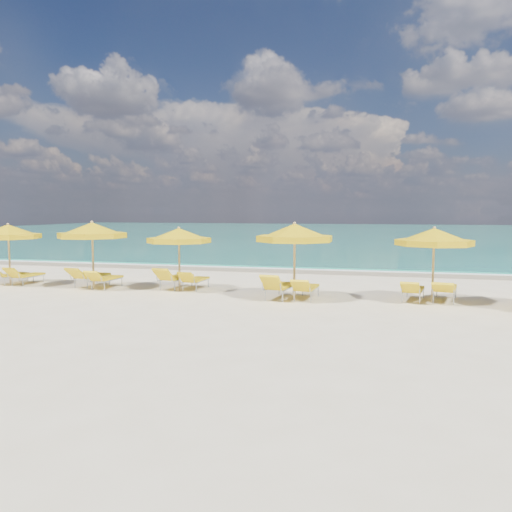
# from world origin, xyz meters

# --- Properties ---
(ground_plane) EXTENTS (120.00, 120.00, 0.00)m
(ground_plane) POSITION_xyz_m (0.00, 0.00, 0.00)
(ground_plane) COLOR beige
(ocean) EXTENTS (120.00, 80.00, 0.30)m
(ocean) POSITION_xyz_m (0.00, 48.00, 0.00)
(ocean) COLOR #167C67
(ocean) RESTS_ON ground
(wet_sand_band) EXTENTS (120.00, 2.60, 0.01)m
(wet_sand_band) POSITION_xyz_m (0.00, 7.40, 0.00)
(wet_sand_band) COLOR tan
(wet_sand_band) RESTS_ON ground
(foam_line) EXTENTS (120.00, 1.20, 0.03)m
(foam_line) POSITION_xyz_m (0.00, 8.20, 0.00)
(foam_line) COLOR white
(foam_line) RESTS_ON ground
(whitecap_near) EXTENTS (14.00, 0.36, 0.05)m
(whitecap_near) POSITION_xyz_m (-6.00, 17.00, 0.00)
(whitecap_near) COLOR white
(whitecap_near) RESTS_ON ground
(whitecap_far) EXTENTS (18.00, 0.30, 0.05)m
(whitecap_far) POSITION_xyz_m (8.00, 24.00, 0.00)
(whitecap_far) COLOR white
(whitecap_far) RESTS_ON ground
(umbrella_0) EXTENTS (2.49, 2.49, 2.38)m
(umbrella_0) POSITION_xyz_m (-9.31, 0.01, 2.03)
(umbrella_0) COLOR tan
(umbrella_0) RESTS_ON ground
(umbrella_1) EXTENTS (3.21, 3.21, 2.48)m
(umbrella_1) POSITION_xyz_m (-5.72, -0.00, 2.11)
(umbrella_1) COLOR tan
(umbrella_1) RESTS_ON ground
(umbrella_2) EXTENTS (2.88, 2.88, 2.29)m
(umbrella_2) POSITION_xyz_m (-2.51, 0.35, 1.95)
(umbrella_2) COLOR tan
(umbrella_2) RESTS_ON ground
(umbrella_3) EXTENTS (3.23, 3.23, 2.49)m
(umbrella_3) POSITION_xyz_m (1.75, -0.45, 2.13)
(umbrella_3) COLOR tan
(umbrella_3) RESTS_ON ground
(umbrella_4) EXTENTS (2.39, 2.39, 2.37)m
(umbrella_4) POSITION_xyz_m (5.97, 0.12, 2.02)
(umbrella_4) COLOR tan
(umbrella_4) RESTS_ON ground
(lounger_0_left) EXTENTS (0.79, 1.64, 0.76)m
(lounger_0_left) POSITION_xyz_m (-9.67, 0.48, 0.20)
(lounger_0_left) COLOR #A5A8AD
(lounger_0_left) RESTS_ON ground
(lounger_0_right) EXTENTS (0.65, 1.69, 0.77)m
(lounger_0_right) POSITION_xyz_m (-8.85, 0.39, 0.21)
(lounger_0_right) COLOR #A5A8AD
(lounger_0_right) RESTS_ON ground
(lounger_1_left) EXTENTS (0.84, 1.95, 0.83)m
(lounger_1_left) POSITION_xyz_m (-6.17, 0.57, 0.23)
(lounger_1_left) COLOR #A5A8AD
(lounger_1_left) RESTS_ON ground
(lounger_1_right) EXTENTS (0.65, 1.76, 0.78)m
(lounger_1_right) POSITION_xyz_m (-5.36, 0.26, 0.22)
(lounger_1_right) COLOR #A5A8AD
(lounger_1_right) RESTS_ON ground
(lounger_2_left) EXTENTS (0.88, 1.99, 0.88)m
(lounger_2_left) POSITION_xyz_m (-2.87, 0.87, 0.24)
(lounger_2_left) COLOR #A5A8AD
(lounger_2_left) RESTS_ON ground
(lounger_2_right) EXTENTS (0.64, 1.71, 0.76)m
(lounger_2_right) POSITION_xyz_m (-2.09, 0.83, 0.21)
(lounger_2_right) COLOR #A5A8AD
(lounger_2_right) RESTS_ON ground
(lounger_3_left) EXTENTS (0.89, 1.95, 0.91)m
(lounger_3_left) POSITION_xyz_m (1.26, -0.27, 0.24)
(lounger_3_left) COLOR #A5A8AD
(lounger_3_left) RESTS_ON ground
(lounger_3_right) EXTENTS (0.71, 1.81, 0.78)m
(lounger_3_right) POSITION_xyz_m (2.10, -0.19, 0.22)
(lounger_3_right) COLOR #A5A8AD
(lounger_3_right) RESTS_ON ground
(lounger_4_left) EXTENTS (0.85, 1.79, 0.74)m
(lounger_4_left) POSITION_xyz_m (5.42, 0.39, 0.21)
(lounger_4_left) COLOR #A5A8AD
(lounger_4_left) RESTS_ON ground
(lounger_4_right) EXTENTS (0.99, 2.09, 0.76)m
(lounger_4_right) POSITION_xyz_m (6.39, 0.56, 0.24)
(lounger_4_right) COLOR #A5A8AD
(lounger_4_right) RESTS_ON ground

